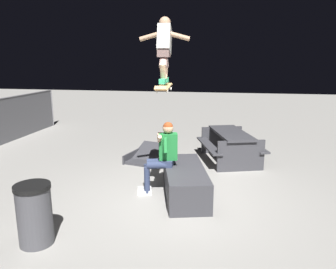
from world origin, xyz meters
The scene contains 8 objects.
ground_plane centered at (0.00, 0.00, 0.00)m, with size 40.00×40.00×0.00m, color gray.
ledge_box_main centered at (0.29, -0.16, 0.27)m, with size 1.81×0.71×0.54m, color #38383D.
person_sitting_on_ledge centered at (0.34, 0.29, 0.77)m, with size 0.59×0.79×1.37m.
skateboard centered at (0.25, 0.23, 2.02)m, with size 1.03×0.27×0.13m.
skater_airborne centered at (0.30, 0.23, 2.71)m, with size 0.63×0.89×1.12m.
kicker_ramp centered at (2.31, 1.01, 0.07)m, with size 1.30×1.10×0.45m.
picnic_table_back centered at (2.59, -1.00, 0.50)m, with size 2.02×1.79×0.75m.
trash_bin centered at (-1.71, 1.65, 0.43)m, with size 0.49×0.49×0.86m.
Camera 1 is at (-5.42, -0.86, 2.49)m, focal length 34.93 mm.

